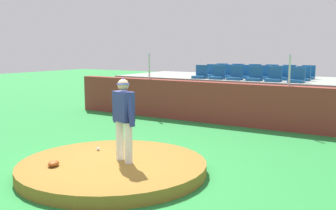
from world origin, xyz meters
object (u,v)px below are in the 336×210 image
stadium_chair_2 (236,75)px  stadium_chair_12 (221,72)px  stadium_chair_10 (281,75)px  fielding_glove (54,163)px  stadium_chair_1 (218,75)px  stadium_chair_15 (271,73)px  stadium_chair_3 (255,76)px  stadium_chair_11 (303,76)px  stadium_chair_5 (297,78)px  stadium_chair_6 (211,73)px  pitcher (124,113)px  baseball (98,149)px  stadium_chair_17 (308,75)px  stadium_chair_4 (274,77)px  stadium_chair_16 (289,74)px  stadium_chair_8 (245,74)px  stadium_chair_13 (237,72)px  stadium_chair_14 (254,73)px  stadium_chair_0 (201,74)px  stadium_chair_9 (264,75)px  stadium_chair_7 (228,73)px

stadium_chair_2 → stadium_chair_12: (-1.36, 1.79, 0.00)m
stadium_chair_10 → fielding_glove: bearing=78.7°
stadium_chair_1 → stadium_chair_15: bearing=-128.2°
stadium_chair_3 → stadium_chair_11: 1.68m
stadium_chair_1 → stadium_chair_5: same height
stadium_chair_2 → stadium_chair_5: size_ratio=1.00×
stadium_chair_6 → stadium_chair_10: same height
pitcher → baseball: bearing=-178.6°
stadium_chair_5 → stadium_chair_6: (-3.52, 0.86, 0.00)m
stadium_chair_11 → baseball: bearing=71.3°
stadium_chair_5 → stadium_chair_12: 3.93m
stadium_chair_12 → stadium_chair_3: bearing=139.4°
fielding_glove → stadium_chair_2: (0.40, 8.14, 1.26)m
baseball → stadium_chair_10: bearing=76.3°
stadium_chair_17 → stadium_chair_5: bearing=91.5°
stadium_chair_4 → stadium_chair_12: size_ratio=1.00×
pitcher → stadium_chair_4: 7.20m
stadium_chair_10 → stadium_chair_16: size_ratio=1.00×
stadium_chair_6 → stadium_chair_11: size_ratio=1.00×
stadium_chair_3 → stadium_chair_17: 2.27m
stadium_chair_3 → stadium_chair_8: (-0.70, 0.90, 0.00)m
stadium_chair_13 → stadium_chair_14: same height
stadium_chair_10 → stadium_chair_16: same height
stadium_chair_14 → stadium_chair_8: bearing=88.2°
stadium_chair_0 → stadium_chair_5: (3.54, 0.04, 0.00)m
stadium_chair_15 → stadium_chair_16: same height
stadium_chair_0 → stadium_chair_14: (1.44, 1.83, 0.00)m
stadium_chair_4 → stadium_chair_5: size_ratio=1.00×
stadium_chair_9 → stadium_chair_10: size_ratio=1.00×
stadium_chair_11 → stadium_chair_13: 2.94m
stadium_chair_16 → stadium_chair_6: bearing=17.9°
stadium_chair_5 → stadium_chair_14: bearing=-40.4°
fielding_glove → stadium_chair_15: (1.14, 9.93, 1.26)m
stadium_chair_6 → stadium_chair_12: 0.91m
stadium_chair_0 → stadium_chair_4: size_ratio=1.00×
fielding_glove → stadium_chair_13: stadium_chair_13 is taller
stadium_chair_10 → stadium_chair_15: bearing=-54.2°
stadium_chair_7 → stadium_chair_9: 1.43m
stadium_chair_7 → stadium_chair_12: (-0.67, 0.89, 0.00)m
stadium_chair_12 → stadium_chair_6: bearing=89.2°
fielding_glove → stadium_chair_6: 9.15m
stadium_chair_10 → stadium_chair_5: bearing=131.1°
fielding_glove → stadium_chair_7: bearing=154.4°
stadium_chair_8 → stadium_chair_1: bearing=52.3°
baseball → stadium_chair_11: (2.61, 7.70, 1.27)m
stadium_chair_8 → stadium_chair_12: 1.64m
stadium_chair_10 → stadium_chair_12: size_ratio=1.00×
pitcher → fielding_glove: bearing=-113.5°
stadium_chair_3 → stadium_chair_16: size_ratio=1.00×
stadium_chair_0 → stadium_chair_2: (1.39, 0.03, 0.00)m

